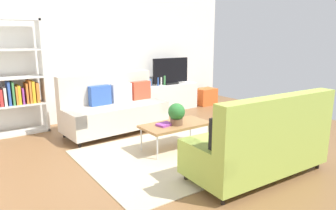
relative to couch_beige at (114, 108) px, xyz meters
The scene contains 16 objects.
ground_plane 1.69m from the couch_beige, 74.10° to the right, with size 7.68×7.68×0.00m, color brown.
wall_far 1.65m from the couch_beige, 70.09° to the left, with size 6.40×0.12×2.90m, color white.
area_rug 1.72m from the couch_beige, 78.09° to the right, with size 2.90×2.20×0.01m, color beige.
couch_beige is the anchor object (origin of this frame).
couch_green 2.92m from the couch_beige, 76.71° to the right, with size 1.94×0.93×1.10m.
coffee_table 1.48m from the couch_beige, 74.59° to the right, with size 1.10×0.56×0.42m.
tv_console 2.14m from the couch_beige, 24.66° to the left, with size 1.40×0.44×0.64m, color silver.
tv 2.19m from the couch_beige, 24.17° to the left, with size 1.00×0.20×0.64m.
bookshelf 1.87m from the couch_beige, 149.55° to the left, with size 1.10×0.36×2.10m.
storage_trunk 3.15m from the couch_beige, 14.60° to the left, with size 0.52×0.40×0.44m, color orange.
potted_plant 1.53m from the couch_beige, 75.97° to the right, with size 0.27×0.27×0.35m.
table_book_0 1.42m from the couch_beige, 82.00° to the right, with size 0.24×0.18×0.03m, color purple.
vase_0 1.68m from the couch_beige, 34.64° to the left, with size 0.13×0.13×0.17m, color #4C72B2.
bottle_0 1.80m from the couch_beige, 28.69° to the left, with size 0.04×0.04×0.20m, color #3359B2.
bottle_1 1.88m from the couch_beige, 27.36° to the left, with size 0.05×0.05×0.20m, color silver.
bottle_2 1.97m from the couch_beige, 26.04° to the left, with size 0.06×0.06×0.23m, color #3F8C4C.
Camera 1 is at (-2.85, -3.60, 1.76)m, focal length 32.60 mm.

